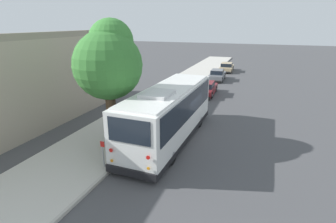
{
  "coord_description": "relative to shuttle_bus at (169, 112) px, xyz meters",
  "views": [
    {
      "loc": [
        -14.88,
        -4.27,
        6.78
      ],
      "look_at": [
        0.27,
        1.29,
        1.3
      ],
      "focal_mm": 28.0,
      "sensor_mm": 36.0,
      "label": 1
    }
  ],
  "objects": [
    {
      "name": "parked_sedan_tan",
      "position": [
        25.32,
        0.2,
        -1.24
      ],
      "size": [
        4.68,
        1.94,
        1.26
      ],
      "rotation": [
        0.0,
        0.0,
        0.04
      ],
      "color": "tan",
      "rests_on": "ground"
    },
    {
      "name": "curb_strip",
      "position": [
        1.18,
        1.43,
        -1.75
      ],
      "size": [
        80.0,
        0.14,
        0.15
      ],
      "primitive_type": "cube",
      "color": "#AAA69D",
      "rests_on": "ground"
    },
    {
      "name": "parked_sedan_maroon",
      "position": [
        11.3,
        0.21,
        -1.22
      ],
      "size": [
        4.48,
        1.84,
        1.29
      ],
      "rotation": [
        0.0,
        0.0,
        0.03
      ],
      "color": "maroon",
      "rests_on": "ground"
    },
    {
      "name": "street_tree",
      "position": [
        -1.49,
        2.93,
        3.02
      ],
      "size": [
        3.74,
        3.74,
        6.9
      ],
      "color": "brown",
      "rests_on": "sidewalk_slab"
    },
    {
      "name": "ground_plane",
      "position": [
        1.18,
        -0.69,
        -1.82
      ],
      "size": [
        160.0,
        160.0,
        0.0
      ],
      "primitive_type": "plane",
      "color": "#474749"
    },
    {
      "name": "sidewalk_slab",
      "position": [
        1.18,
        3.71,
        -1.75
      ],
      "size": [
        80.0,
        4.44,
        0.15
      ],
      "primitive_type": "cube",
      "color": "beige",
      "rests_on": "ground"
    },
    {
      "name": "shuttle_bus",
      "position": [
        0.0,
        0.0,
        0.0
      ],
      "size": [
        9.7,
        2.8,
        3.41
      ],
      "rotation": [
        0.0,
        0.0,
        -0.02
      ],
      "color": "white",
      "rests_on": "ground"
    },
    {
      "name": "sign_post_near",
      "position": [
        -4.26,
        1.81,
        -0.98
      ],
      "size": [
        0.06,
        0.22,
        1.34
      ],
      "color": "gray",
      "rests_on": "sidewalk_slab"
    },
    {
      "name": "sign_post_far",
      "position": [
        -3.05,
        1.81,
        -0.92
      ],
      "size": [
        0.06,
        0.22,
        1.45
      ],
      "color": "gray",
      "rests_on": "sidewalk_slab"
    },
    {
      "name": "parked_sedan_gray",
      "position": [
        18.63,
        0.4,
        -1.21
      ],
      "size": [
        4.33,
        1.82,
        1.32
      ],
      "rotation": [
        0.0,
        0.0,
        0.04
      ],
      "color": "slate",
      "rests_on": "ground"
    }
  ]
}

